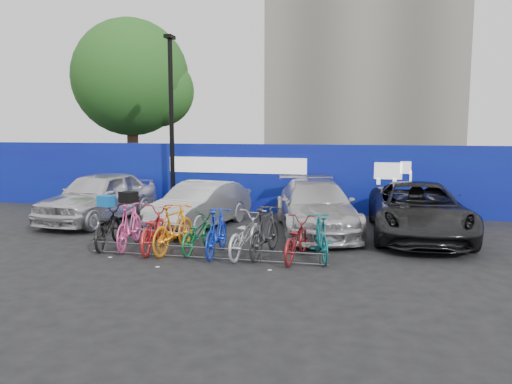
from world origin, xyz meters
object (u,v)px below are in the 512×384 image
(bike_0, at_px, (107,226))
(bike_3, at_px, (174,228))
(tree, at_px, (136,81))
(bike_7, at_px, (265,231))
(car_2, at_px, (316,207))
(bike_rack, at_px, (205,253))
(car_3, at_px, (418,210))
(bike_4, at_px, (198,233))
(bike_2, at_px, (153,229))
(lamppost, at_px, (171,119))
(bike_5, at_px, (217,232))
(bike_6, at_px, (245,234))
(bike_8, at_px, (296,239))
(bike_9, at_px, (321,237))
(car_1, at_px, (200,205))
(bike_1, at_px, (129,225))
(car_0, at_px, (99,196))

(bike_0, relative_size, bike_3, 1.02)
(tree, height_order, bike_7, tree)
(car_2, bearing_deg, bike_rack, -134.34)
(tree, xyz_separation_m, bike_3, (5.82, -10.14, -4.49))
(car_2, distance_m, bike_3, 4.39)
(car_3, relative_size, bike_4, 3.05)
(tree, relative_size, bike_2, 3.87)
(car_3, relative_size, bike_3, 2.76)
(lamppost, distance_m, bike_4, 6.65)
(car_3, distance_m, bike_5, 5.70)
(bike_6, bearing_deg, bike_7, -162.00)
(car_2, distance_m, bike_6, 3.38)
(lamppost, bearing_deg, tree, 127.51)
(car_3, relative_size, bike_8, 2.91)
(lamppost, bearing_deg, car_3, -16.73)
(bike_6, bearing_deg, bike_5, 14.74)
(car_2, distance_m, bike_9, 3.07)
(bike_3, bearing_deg, car_1, -76.10)
(lamppost, relative_size, bike_1, 3.20)
(bike_6, bearing_deg, car_2, -105.24)
(bike_1, distance_m, bike_8, 4.18)
(car_2, relative_size, bike_7, 2.58)
(lamppost, xyz_separation_m, bike_6, (4.01, -5.47, -2.76))
(car_0, relative_size, bike_0, 2.39)
(bike_9, bearing_deg, car_0, -37.70)
(bike_5, height_order, bike_7, bike_7)
(car_2, bearing_deg, car_1, 168.71)
(car_2, height_order, bike_9, car_2)
(car_1, height_order, bike_7, car_1)
(bike_rack, distance_m, car_2, 4.25)
(car_0, xyz_separation_m, car_3, (9.72, -0.20, -0.06))
(bike_rack, distance_m, bike_7, 1.47)
(car_1, height_order, bike_0, car_1)
(bike_3, bearing_deg, bike_4, -157.08)
(tree, bearing_deg, bike_4, -57.48)
(lamppost, relative_size, bike_7, 3.14)
(tree, relative_size, car_1, 1.90)
(bike_9, bearing_deg, bike_0, -15.03)
(bike_4, xyz_separation_m, bike_5, (0.55, -0.22, 0.09))
(car_1, xyz_separation_m, bike_9, (3.86, -2.86, -0.16))
(bike_6, bearing_deg, bike_9, -169.93)
(bike_rack, bearing_deg, bike_2, 160.29)
(bike_3, relative_size, bike_8, 1.05)
(bike_rack, relative_size, bike_2, 2.78)
(lamppost, height_order, bike_7, lamppost)
(bike_3, distance_m, bike_7, 2.22)
(car_1, bearing_deg, car_2, 15.11)
(tree, relative_size, car_2, 1.55)
(bike_9, bearing_deg, bike_6, -11.99)
(car_1, bearing_deg, bike_3, -71.03)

